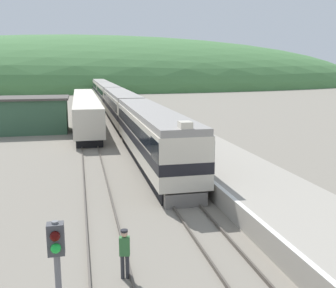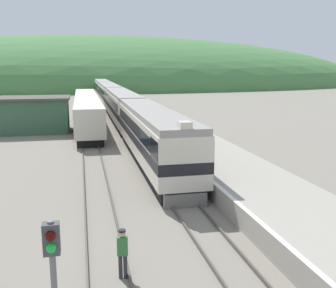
{
  "view_description": "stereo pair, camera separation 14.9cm",
  "coord_description": "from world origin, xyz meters",
  "px_view_note": "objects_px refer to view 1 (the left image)",
  "views": [
    {
      "loc": [
        -5.3,
        -2.03,
        7.29
      ],
      "look_at": [
        0.14,
        21.95,
        2.46
      ],
      "focal_mm": 42.0,
      "sensor_mm": 36.0,
      "label": 1
    },
    {
      "loc": [
        -5.15,
        -2.06,
        7.29
      ],
      "look_at": [
        0.14,
        21.95,
        2.46
      ],
      "focal_mm": 42.0,
      "sensor_mm": 36.0,
      "label": 2
    }
  ],
  "objects_px": {
    "siding_train": "(86,109)",
    "track_worker": "(125,251)",
    "carriage_third": "(108,95)",
    "signal_post_siding": "(58,271)",
    "carriage_second": "(121,106)",
    "express_train_lead_car": "(152,134)",
    "carriage_fourth": "(101,88)"
  },
  "relations": [
    {
      "from": "siding_train",
      "to": "track_worker",
      "type": "relative_size",
      "value": 18.5
    },
    {
      "from": "siding_train",
      "to": "track_worker",
      "type": "bearing_deg",
      "value": -89.25
    },
    {
      "from": "carriage_third",
      "to": "signal_post_siding",
      "type": "height_order",
      "value": "carriage_third"
    },
    {
      "from": "carriage_second",
      "to": "siding_train",
      "type": "bearing_deg",
      "value": 168.71
    },
    {
      "from": "express_train_lead_car",
      "to": "carriage_second",
      "type": "distance_m",
      "value": 22.23
    },
    {
      "from": "siding_train",
      "to": "carriage_third",
      "type": "bearing_deg",
      "value": 78.39
    },
    {
      "from": "signal_post_siding",
      "to": "track_worker",
      "type": "distance_m",
      "value": 5.16
    },
    {
      "from": "carriage_second",
      "to": "carriage_fourth",
      "type": "distance_m",
      "value": 45.49
    },
    {
      "from": "carriage_second",
      "to": "track_worker",
      "type": "bearing_deg",
      "value": -95.9
    },
    {
      "from": "carriage_second",
      "to": "carriage_third",
      "type": "relative_size",
      "value": 1.0
    },
    {
      "from": "siding_train",
      "to": "signal_post_siding",
      "type": "height_order",
      "value": "signal_post_siding"
    },
    {
      "from": "signal_post_siding",
      "to": "track_worker",
      "type": "height_order",
      "value": "signal_post_siding"
    },
    {
      "from": "carriage_second",
      "to": "track_worker",
      "type": "xyz_separation_m",
      "value": [
        -3.97,
        -38.42,
        -1.23
      ]
    },
    {
      "from": "signal_post_siding",
      "to": "track_worker",
      "type": "bearing_deg",
      "value": 66.25
    },
    {
      "from": "carriage_third",
      "to": "siding_train",
      "type": "relative_size",
      "value": 0.65
    },
    {
      "from": "express_train_lead_car",
      "to": "siding_train",
      "type": "bearing_deg",
      "value": 100.98
    },
    {
      "from": "carriage_fourth",
      "to": "siding_train",
      "type": "xyz_separation_m",
      "value": [
        -4.49,
        -44.59,
        -0.4
      ]
    },
    {
      "from": "track_worker",
      "to": "carriage_second",
      "type": "bearing_deg",
      "value": 84.1
    },
    {
      "from": "signal_post_siding",
      "to": "carriage_second",
      "type": "bearing_deg",
      "value": 82.14
    },
    {
      "from": "express_train_lead_car",
      "to": "signal_post_siding",
      "type": "xyz_separation_m",
      "value": [
        -5.91,
        -20.6,
        0.62
      ]
    },
    {
      "from": "carriage_second",
      "to": "carriage_third",
      "type": "bearing_deg",
      "value": 90.0
    },
    {
      "from": "carriage_second",
      "to": "signal_post_siding",
      "type": "xyz_separation_m",
      "value": [
        -5.91,
        -42.83,
        0.63
      ]
    },
    {
      "from": "carriage_second",
      "to": "track_worker",
      "type": "distance_m",
      "value": 38.64
    },
    {
      "from": "express_train_lead_car",
      "to": "siding_train",
      "type": "relative_size",
      "value": 0.61
    },
    {
      "from": "express_train_lead_car",
      "to": "carriage_third",
      "type": "relative_size",
      "value": 0.93
    },
    {
      "from": "carriage_third",
      "to": "siding_train",
      "type": "xyz_separation_m",
      "value": [
        -4.49,
        -21.85,
        -0.4
      ]
    },
    {
      "from": "express_train_lead_car",
      "to": "signal_post_siding",
      "type": "distance_m",
      "value": 21.44
    },
    {
      "from": "carriage_second",
      "to": "signal_post_siding",
      "type": "distance_m",
      "value": 43.24
    },
    {
      "from": "carriage_third",
      "to": "siding_train",
      "type": "height_order",
      "value": "carriage_third"
    },
    {
      "from": "carriage_second",
      "to": "carriage_fourth",
      "type": "xyz_separation_m",
      "value": [
        0.0,
        45.49,
        0.0
      ]
    },
    {
      "from": "carriage_second",
      "to": "carriage_third",
      "type": "distance_m",
      "value": 22.74
    },
    {
      "from": "express_train_lead_car",
      "to": "carriage_fourth",
      "type": "distance_m",
      "value": 67.72
    }
  ]
}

